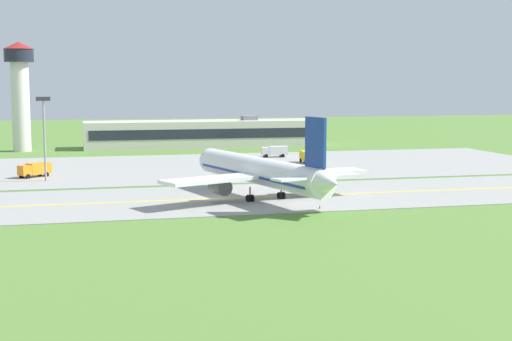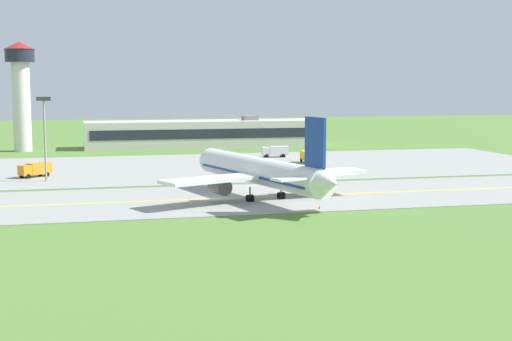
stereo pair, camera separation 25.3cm
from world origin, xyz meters
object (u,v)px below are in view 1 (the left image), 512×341
service_truck_catering (275,151)px  apron_light_mast (44,128)px  service_truck_fuel (35,169)px  control_tower (20,86)px  airplane_lead (261,172)px  service_truck_baggage (307,156)px

service_truck_catering → apron_light_mast: 58.83m
service_truck_fuel → apron_light_mast: (2.13, -6.18, 7.79)m
service_truck_catering → control_tower: size_ratio=0.23×
service_truck_fuel → airplane_lead: bearing=-45.2°
service_truck_baggage → apron_light_mast: apron_light_mast is taller
control_tower → apron_light_mast: bearing=-82.3°
service_truck_catering → service_truck_baggage: bearing=-75.8°
control_tower → airplane_lead: bearing=-65.7°
apron_light_mast → service_truck_catering: bearing=31.8°
service_truck_fuel → service_truck_catering: (51.67, 24.57, 0.00)m
control_tower → apron_light_mast: 61.54m
apron_light_mast → control_tower: bearing=97.7°
airplane_lead → apron_light_mast: 42.45m
service_truck_baggage → service_truck_catering: (-3.51, 13.83, 0.00)m
service_truck_catering → apron_light_mast: bearing=-148.2°
service_truck_catering → control_tower: control_tower is taller
service_truck_baggage → control_tower: size_ratio=0.22×
service_truck_baggage → control_tower: 76.67m
airplane_lead → service_truck_catering: 61.30m
airplane_lead → control_tower: 97.74m
airplane_lead → service_truck_catering: (17.91, 58.57, -2.60)m
apron_light_mast → service_truck_baggage: bearing=17.7°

